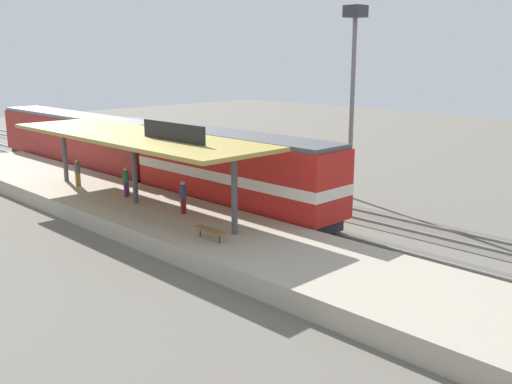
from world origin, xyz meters
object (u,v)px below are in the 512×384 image
(passenger_carriage_single, at_px, (77,141))
(person_waiting, at_px, (126,180))
(light_mast, at_px, (354,62))
(platform_bench, at_px, (210,230))
(locomotive, at_px, (233,172))
(person_walking, at_px, (183,195))
(freight_car, at_px, (165,146))
(person_boarding, at_px, (77,171))

(passenger_carriage_single, relative_size, person_waiting, 11.70)
(light_mast, bearing_deg, platform_bench, -169.20)
(locomotive, xyz_separation_m, person_walking, (-4.13, -0.70, -0.56))
(platform_bench, relative_size, person_walking, 0.99)
(person_walking, bearing_deg, locomotive, 9.60)
(platform_bench, xyz_separation_m, person_waiting, (1.83, 9.49, 0.51))
(passenger_carriage_single, height_order, person_walking, passenger_carriage_single)
(platform_bench, relative_size, person_waiting, 0.99)
(passenger_carriage_single, distance_m, person_waiting, 14.12)
(freight_car, bearing_deg, light_mast, -78.10)
(passenger_carriage_single, xyz_separation_m, person_waiting, (-4.17, -13.48, -0.46))
(person_boarding, bearing_deg, freight_car, 22.71)
(platform_bench, xyz_separation_m, passenger_carriage_single, (6.00, 22.97, 0.97))
(person_waiting, bearing_deg, person_walking, -89.53)
(locomotive, xyz_separation_m, passenger_carriage_single, (0.00, 18.00, -0.10))
(passenger_carriage_single, height_order, person_waiting, passenger_carriage_single)
(person_waiting, bearing_deg, person_boarding, 98.97)
(light_mast, distance_m, person_waiting, 15.27)
(passenger_carriage_single, distance_m, light_mast, 22.62)
(locomotive, relative_size, person_boarding, 8.44)
(light_mast, relative_size, person_walking, 6.84)
(passenger_carriage_single, relative_size, person_boarding, 11.70)
(light_mast, height_order, person_waiting, light_mast)
(person_waiting, height_order, person_walking, same)
(freight_car, relative_size, light_mast, 1.03)
(light_mast, bearing_deg, person_walking, 172.17)
(passenger_carriage_single, height_order, person_boarding, passenger_carriage_single)
(person_waiting, bearing_deg, locomotive, -47.31)
(person_waiting, distance_m, person_walking, 5.22)
(person_waiting, bearing_deg, freight_car, 43.53)
(locomotive, bearing_deg, platform_bench, -140.36)
(light_mast, relative_size, person_boarding, 6.84)
(locomotive, distance_m, person_walking, 4.22)
(freight_car, height_order, person_boarding, freight_car)
(platform_bench, height_order, person_walking, person_walking)
(light_mast, distance_m, person_boarding, 18.14)
(light_mast, xyz_separation_m, person_boarding, (-12.66, 11.23, -6.54))
(freight_car, relative_size, person_walking, 7.02)
(locomotive, xyz_separation_m, person_waiting, (-4.17, 4.52, -0.56))
(light_mast, relative_size, person_waiting, 6.84)
(locomotive, height_order, freight_car, locomotive)
(platform_bench, xyz_separation_m, freight_car, (10.60, 17.82, 0.63))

